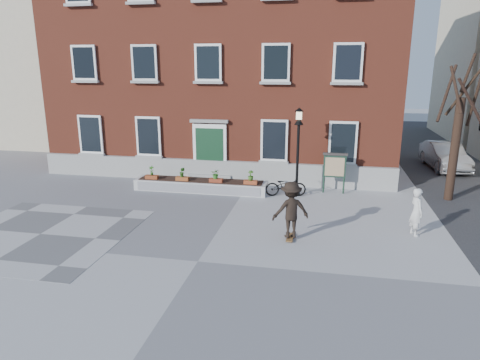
% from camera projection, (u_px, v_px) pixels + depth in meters
% --- Properties ---
extents(ground, '(100.00, 100.00, 0.00)m').
position_uv_depth(ground, '(198.00, 261.00, 12.81)').
color(ground, '#9D9D9F').
rests_on(ground, ground).
extents(checker_patch, '(6.00, 6.00, 0.01)m').
position_uv_depth(checker_patch, '(40.00, 234.00, 14.88)').
color(checker_patch, '#59595C').
rests_on(checker_patch, ground).
extents(distant_building, '(10.00, 12.00, 13.00)m').
position_uv_depth(distant_building, '(48.00, 54.00, 33.43)').
color(distant_building, beige).
rests_on(distant_building, ground).
extents(bicycle, '(1.90, 0.96, 0.95)m').
position_uv_depth(bicycle, '(286.00, 186.00, 19.10)').
color(bicycle, black).
rests_on(bicycle, ground).
extents(parked_car, '(1.96, 4.66, 1.50)m').
position_uv_depth(parked_car, '(445.00, 156.00, 24.04)').
color(parked_car, '#B6B9BB').
rests_on(parked_car, ground).
extents(bystander, '(0.57, 0.71, 1.68)m').
position_uv_depth(bystander, '(416.00, 212.00, 14.60)').
color(bystander, silver).
rests_on(bystander, ground).
extents(brick_building, '(18.40, 10.85, 12.60)m').
position_uv_depth(brick_building, '(231.00, 54.00, 24.78)').
color(brick_building, brown).
rests_on(brick_building, ground).
extents(planter_assembly, '(6.20, 1.12, 1.15)m').
position_uv_depth(planter_assembly, '(201.00, 185.00, 19.90)').
color(planter_assembly, silver).
rests_on(planter_assembly, ground).
extents(bare_tree, '(1.83, 1.83, 6.16)m').
position_uv_depth(bare_tree, '(456.00, 136.00, 17.98)').
color(bare_tree, '#311F15').
rests_on(bare_tree, ground).
extents(lamp_post, '(0.40, 0.40, 3.93)m').
position_uv_depth(lamp_post, '(298.00, 140.00, 18.64)').
color(lamp_post, black).
rests_on(lamp_post, ground).
extents(notice_board, '(1.10, 0.16, 1.87)m').
position_uv_depth(notice_board, '(335.00, 166.00, 19.33)').
color(notice_board, '#183123').
rests_on(notice_board, ground).
extents(skateboarder, '(1.42, 1.12, 2.01)m').
position_uv_depth(skateboarder, '(291.00, 210.00, 14.21)').
color(skateboarder, brown).
rests_on(skateboarder, ground).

